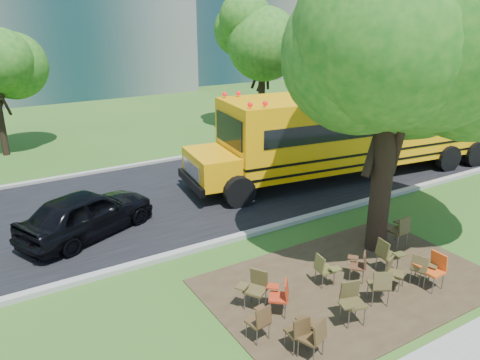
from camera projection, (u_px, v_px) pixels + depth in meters
ground at (305, 285)px, 11.49m from camera, size 160.00×160.00×0.00m
dirt_patch at (350, 283)px, 11.57m from camera, size 7.00×4.50×0.03m
asphalt_road at (185, 195)px, 17.11m from camera, size 80.00×8.00×0.04m
kerb_near at (242, 236)px, 13.87m from camera, size 80.00×0.25×0.14m
kerb_far at (145, 164)px, 20.39m from camera, size 80.00×0.25×0.14m
bg_tree_3 at (263, 37)px, 24.92m from camera, size 5.60×5.60×7.84m
bg_tree_4 at (381, 46)px, 28.25m from camera, size 5.00×5.00×6.85m
main_tree at (395, 65)px, 11.54m from camera, size 7.20×7.20×8.70m
school_bus at (365, 127)px, 18.94m from camera, size 13.85×4.63×3.33m
chair_0 at (260, 319)px, 9.41m from camera, size 0.56×0.56×0.84m
chair_1 at (299, 330)px, 9.11m from camera, size 0.56×0.48×0.82m
chair_2 at (314, 334)px, 8.91m from camera, size 0.61×0.67×0.89m
chair_3 at (351, 299)px, 9.95m from camera, size 0.73×0.57×0.94m
chair_4 at (381, 283)px, 10.55m from camera, size 0.76×0.60×0.92m
chair_5 at (394, 271)px, 11.21m from camera, size 0.54×0.62×0.79m
chair_6 at (434, 267)px, 11.20m from camera, size 0.56×0.61×0.94m
chair_7 at (422, 267)px, 11.30m from camera, size 0.65×0.58×0.86m
chair_8 at (281, 294)px, 10.22m from camera, size 0.59×0.74×0.86m
chair_9 at (255, 285)px, 10.46m from camera, size 0.76×0.61×0.92m
chair_10 at (324, 267)px, 11.30m from camera, size 0.49×0.59×0.83m
chair_11 at (360, 263)px, 11.53m from camera, size 0.54×0.68×0.80m
chair_12 at (387, 253)px, 11.85m from camera, size 0.55×0.66×0.93m
chair_13 at (401, 228)px, 13.13m from camera, size 0.63×0.58×0.97m
black_car at (87, 213)px, 13.84m from camera, size 4.52×3.22×1.43m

